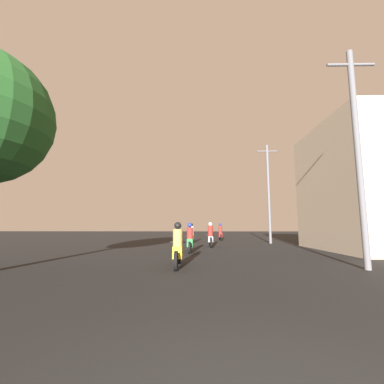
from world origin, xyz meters
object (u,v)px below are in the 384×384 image
object	(u,v)px
building_right_near	(368,186)
utility_pole_far	(269,191)
motorcycle_red	(220,233)
utility_pole_near	(358,150)
motorcycle_yellow	(178,249)
motorcycle_silver	(210,237)
motorcycle_orange	(192,235)
motorcycle_green	(190,240)

from	to	relation	value
building_right_near	utility_pole_far	distance (m)	6.97
utility_pole_far	motorcycle_red	bearing A→B (deg)	128.28
utility_pole_near	building_right_near	bearing A→B (deg)	54.85
motorcycle_yellow	utility_pole_near	bearing A→B (deg)	3.23
motorcycle_silver	utility_pole_far	bearing A→B (deg)	35.79
utility_pole_near	motorcycle_silver	bearing A→B (deg)	117.61
motorcycle_silver	building_right_near	xyz separation A→B (m)	(8.75, -2.42, 2.91)
motorcycle_orange	building_right_near	distance (m)	12.42
motorcycle_green	motorcycle_orange	world-z (taller)	motorcycle_orange
motorcycle_silver	motorcycle_red	bearing A→B (deg)	81.58
motorcycle_yellow	motorcycle_orange	size ratio (longest dim) A/B	0.98
motorcycle_orange	utility_pole_near	xyz separation A→B (m)	(5.77, -12.77, 3.22)
motorcycle_silver	motorcycle_red	xyz separation A→B (m)	(1.31, 7.66, 0.00)
motorcycle_silver	motorcycle_red	size ratio (longest dim) A/B	0.99
motorcycle_silver	utility_pole_far	distance (m)	6.73
motorcycle_orange	motorcycle_silver	bearing A→B (deg)	-64.90
motorcycle_red	utility_pole_near	world-z (taller)	utility_pole_near
motorcycle_yellow	motorcycle_silver	xyz separation A→B (m)	(1.49, 8.09, 0.02)
motorcycle_red	motorcycle_green	bearing A→B (deg)	-112.96
motorcycle_green	building_right_near	bearing A→B (deg)	4.09
motorcycle_green	motorcycle_red	distance (m)	11.25
motorcycle_silver	utility_pole_near	bearing A→B (deg)	-61.11
motorcycle_silver	motorcycle_yellow	bearing A→B (deg)	-99.15
motorcycle_green	motorcycle_orange	distance (m)	7.55
utility_pole_near	utility_pole_far	world-z (taller)	utility_pole_far
motorcycle_red	utility_pole_far	xyz separation A→B (m)	(3.46, -4.38, 3.43)
motorcycle_orange	utility_pole_near	size ratio (longest dim) A/B	0.28
motorcycle_green	motorcycle_silver	distance (m)	3.52
motorcycle_silver	motorcycle_orange	size ratio (longest dim) A/B	0.94
motorcycle_yellow	utility_pole_near	world-z (taller)	utility_pole_near
utility_pole_near	utility_pole_far	bearing A→B (deg)	88.46
motorcycle_yellow	building_right_near	size ratio (longest dim) A/B	0.29
motorcycle_orange	motorcycle_red	world-z (taller)	motorcycle_red
utility_pole_near	utility_pole_far	size ratio (longest dim) A/B	0.95
motorcycle_orange	motorcycle_red	bearing A→B (deg)	60.37
motorcycle_green	utility_pole_near	distance (m)	8.37
utility_pole_far	motorcycle_yellow	bearing A→B (deg)	-118.84
motorcycle_yellow	motorcycle_orange	distance (m)	12.35
motorcycle_yellow	utility_pole_far	bearing A→B (deg)	68.47
motorcycle_red	motorcycle_yellow	bearing A→B (deg)	-110.00
motorcycle_yellow	utility_pole_near	size ratio (longest dim) A/B	0.28
motorcycle_orange	utility_pole_far	xyz separation A→B (m)	(6.08, -0.97, 3.43)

